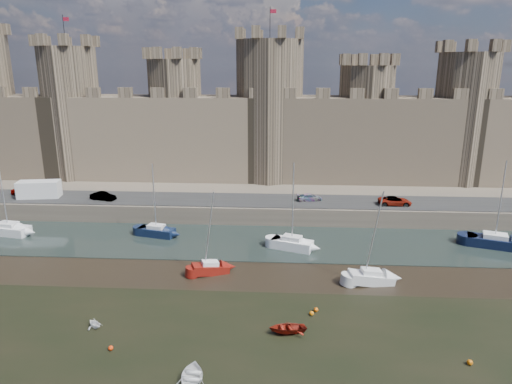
# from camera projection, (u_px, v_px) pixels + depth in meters

# --- Properties ---
(ground) EXTENTS (160.00, 160.00, 0.00)m
(ground) POSITION_uv_depth(u_px,v_px,m) (222.00, 361.00, 34.49)
(ground) COLOR black
(ground) RESTS_ON ground
(water_channel) EXTENTS (160.00, 12.00, 0.08)m
(water_channel) POSITION_uv_depth(u_px,v_px,m) (247.00, 242.00, 57.54)
(water_channel) COLOR black
(water_channel) RESTS_ON ground
(quay) EXTENTS (160.00, 60.00, 2.50)m
(quay) POSITION_uv_depth(u_px,v_px,m) (261.00, 169.00, 91.82)
(quay) COLOR #4C443A
(quay) RESTS_ON ground
(road) EXTENTS (160.00, 7.00, 0.10)m
(road) POSITION_uv_depth(u_px,v_px,m) (252.00, 200.00, 66.48)
(road) COLOR black
(road) RESTS_ON quay
(castle) EXTENTS (108.50, 11.00, 29.00)m
(castle) POSITION_uv_depth(u_px,v_px,m) (254.00, 125.00, 77.50)
(castle) COLOR #42382B
(castle) RESTS_ON quay
(car_0) EXTENTS (3.88, 1.87, 1.28)m
(car_0) POSITION_uv_depth(u_px,v_px,m) (24.00, 191.00, 68.94)
(car_0) COLOR gray
(car_0) RESTS_ON quay
(car_1) EXTENTS (3.97, 2.18, 1.24)m
(car_1) POSITION_uv_depth(u_px,v_px,m) (103.00, 196.00, 66.43)
(car_1) COLOR gray
(car_1) RESTS_ON quay
(car_2) EXTENTS (3.92, 2.32, 1.06)m
(car_2) POSITION_uv_depth(u_px,v_px,m) (310.00, 197.00, 66.16)
(car_2) COLOR gray
(car_2) RESTS_ON quay
(car_3) EXTENTS (4.60, 2.13, 1.28)m
(car_3) POSITION_uv_depth(u_px,v_px,m) (395.00, 201.00, 64.03)
(car_3) COLOR gray
(car_3) RESTS_ON quay
(van) EXTENTS (6.20, 3.28, 2.57)m
(van) POSITION_uv_depth(u_px,v_px,m) (39.00, 190.00, 67.47)
(van) COLOR silver
(van) RESTS_ON quay
(sailboat_0) EXTENTS (5.87, 3.07, 10.44)m
(sailboat_0) POSITION_uv_depth(u_px,v_px,m) (8.00, 229.00, 59.83)
(sailboat_0) COLOR silver
(sailboat_0) RESTS_ON ground
(sailboat_1) EXTENTS (5.11, 2.95, 9.62)m
(sailboat_1) POSITION_uv_depth(u_px,v_px,m) (156.00, 231.00, 59.33)
(sailboat_1) COLOR black
(sailboat_1) RESTS_ON ground
(sailboat_2) EXTENTS (5.29, 3.47, 10.65)m
(sailboat_2) POSITION_uv_depth(u_px,v_px,m) (292.00, 243.00, 55.09)
(sailboat_2) COLOR white
(sailboat_2) RESTS_ON ground
(sailboat_3) EXTENTS (6.59, 4.28, 10.78)m
(sailboat_3) POSITION_uv_depth(u_px,v_px,m) (494.00, 241.00, 55.75)
(sailboat_3) COLOR black
(sailboat_3) RESTS_ON ground
(sailboat_4) EXTENTS (4.20, 2.90, 9.16)m
(sailboat_4) POSITION_uv_depth(u_px,v_px,m) (210.00, 268.00, 48.77)
(sailboat_4) COLOR #67110B
(sailboat_4) RESTS_ON ground
(sailboat_5) EXTENTS (4.79, 2.47, 9.87)m
(sailboat_5) POSITION_uv_depth(u_px,v_px,m) (371.00, 277.00, 46.57)
(sailboat_5) COLOR silver
(sailboat_5) RESTS_ON ground
(dinghy_2) EXTENTS (2.51, 3.37, 0.67)m
(dinghy_2) POSITION_uv_depth(u_px,v_px,m) (192.00, 377.00, 32.24)
(dinghy_2) COLOR silver
(dinghy_2) RESTS_ON ground
(dinghy_3) EXTENTS (1.99, 1.95, 0.80)m
(dinghy_3) POSITION_uv_depth(u_px,v_px,m) (95.00, 324.00, 38.75)
(dinghy_3) COLOR white
(dinghy_3) RESTS_ON ground
(dinghy_4) EXTENTS (3.70, 3.09, 0.66)m
(dinghy_4) POSITION_uv_depth(u_px,v_px,m) (287.00, 329.00, 38.07)
(dinghy_4) COLOR maroon
(dinghy_4) RESTS_ON ground
(buoy_1) EXTENTS (0.42, 0.42, 0.42)m
(buoy_1) POSITION_uv_depth(u_px,v_px,m) (316.00, 310.00, 41.32)
(buoy_1) COLOR #CE5209
(buoy_1) RESTS_ON ground
(buoy_3) EXTENTS (0.42, 0.42, 0.42)m
(buoy_3) POSITION_uv_depth(u_px,v_px,m) (312.00, 313.00, 40.73)
(buoy_3) COLOR orange
(buoy_3) RESTS_ON ground
(buoy_4) EXTENTS (0.40, 0.40, 0.40)m
(buoy_4) POSITION_uv_depth(u_px,v_px,m) (111.00, 348.00, 35.76)
(buoy_4) COLOR red
(buoy_4) RESTS_ON ground
(buoy_5) EXTENTS (0.44, 0.44, 0.44)m
(buoy_5) POSITION_uv_depth(u_px,v_px,m) (470.00, 362.00, 34.01)
(buoy_5) COLOR #BD5B08
(buoy_5) RESTS_ON ground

